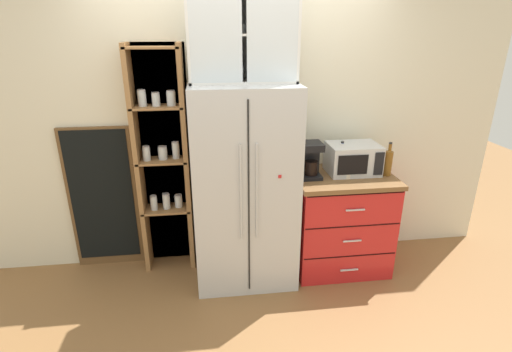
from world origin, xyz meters
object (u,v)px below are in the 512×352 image
(coffee_maker, at_px, (310,159))
(chalkboard_menu, at_px, (103,199))
(bottle_cobalt, at_px, (341,158))
(refrigerator, at_px, (244,186))
(bottle_amber, at_px, (388,161))
(mug_cream, at_px, (347,172))
(microwave, at_px, (353,159))

(coffee_maker, relative_size, chalkboard_menu, 0.23)
(bottle_cobalt, distance_m, chalkboard_menu, 2.17)
(coffee_maker, bearing_deg, refrigerator, -176.69)
(refrigerator, relative_size, bottle_amber, 5.79)
(mug_cream, height_order, bottle_cobalt, bottle_cobalt)
(coffee_maker, relative_size, mug_cream, 2.62)
(refrigerator, height_order, coffee_maker, refrigerator)
(bottle_cobalt, bearing_deg, bottle_amber, -22.38)
(microwave, height_order, bottle_amber, bottle_amber)
(chalkboard_menu, bearing_deg, coffee_maker, -8.87)
(mug_cream, distance_m, chalkboard_menu, 2.18)
(coffee_maker, bearing_deg, chalkboard_menu, 171.13)
(chalkboard_menu, bearing_deg, bottle_amber, -7.90)
(mug_cream, distance_m, bottle_cobalt, 0.18)
(bottle_amber, bearing_deg, coffee_maker, 174.73)
(refrigerator, xyz_separation_m, coffee_maker, (0.57, 0.03, 0.20))
(refrigerator, bearing_deg, chalkboard_menu, 165.75)
(mug_cream, bearing_deg, bottle_cobalt, 90.56)
(coffee_maker, bearing_deg, bottle_cobalt, 16.34)
(coffee_maker, xyz_separation_m, bottle_cobalt, (0.31, 0.09, -0.03))
(mug_cream, bearing_deg, bottle_amber, 2.56)
(microwave, height_order, mug_cream, microwave)
(bottle_cobalt, bearing_deg, refrigerator, -172.05)
(bottle_cobalt, bearing_deg, microwave, -28.28)
(refrigerator, distance_m, chalkboard_menu, 1.31)
(refrigerator, bearing_deg, bottle_cobalt, 7.95)
(microwave, distance_m, coffee_maker, 0.40)
(microwave, bearing_deg, mug_cream, -125.79)
(microwave, relative_size, chalkboard_menu, 0.33)
(chalkboard_menu, bearing_deg, bottle_cobalt, -5.23)
(mug_cream, relative_size, chalkboard_menu, 0.09)
(refrigerator, distance_m, bottle_amber, 1.26)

